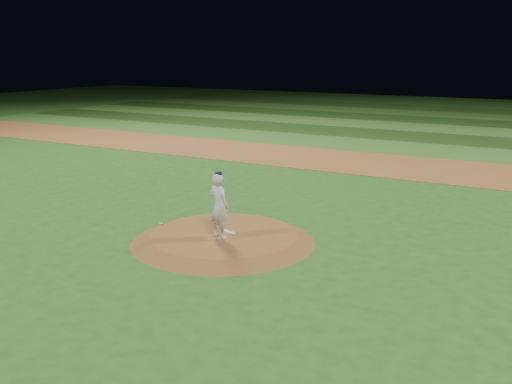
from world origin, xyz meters
TOP-DOWN VIEW (x-y plane):
  - ground at (0.00, 0.00)m, footprint 120.00×120.00m
  - infield_dirt_band at (0.00, 14.00)m, footprint 70.00×6.00m
  - outfield_stripe_0 at (0.00, 19.50)m, footprint 70.00×5.00m
  - outfield_stripe_1 at (0.00, 24.50)m, footprint 70.00×5.00m
  - outfield_stripe_2 at (0.00, 29.50)m, footprint 70.00×5.00m
  - outfield_stripe_3 at (0.00, 34.50)m, footprint 70.00×5.00m
  - outfield_stripe_4 at (0.00, 39.50)m, footprint 70.00×5.00m
  - outfield_stripe_5 at (0.00, 44.50)m, footprint 70.00×5.00m
  - pitchers_mound at (0.00, 0.00)m, footprint 5.50×5.50m
  - pitching_rubber at (0.08, 0.18)m, footprint 0.54×0.28m
  - rosin_bag at (-2.20, -0.19)m, footprint 0.13×0.13m
  - pitcher_on_mound at (0.09, -0.37)m, footprint 0.78×0.60m

SIDE VIEW (x-z plane):
  - ground at x=0.00m, z-range 0.00..0.00m
  - outfield_stripe_0 at x=0.00m, z-range 0.00..0.02m
  - outfield_stripe_1 at x=0.00m, z-range 0.00..0.02m
  - outfield_stripe_2 at x=0.00m, z-range 0.00..0.02m
  - outfield_stripe_3 at x=0.00m, z-range 0.00..0.02m
  - outfield_stripe_4 at x=0.00m, z-range 0.00..0.02m
  - outfield_stripe_5 at x=0.00m, z-range 0.00..0.02m
  - infield_dirt_band at x=0.00m, z-range 0.00..0.02m
  - pitchers_mound at x=0.00m, z-range 0.00..0.25m
  - pitching_rubber at x=0.08m, z-range 0.25..0.28m
  - rosin_bag at x=-2.20m, z-range 0.25..0.32m
  - pitcher_on_mound at x=0.09m, z-range 0.23..2.21m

